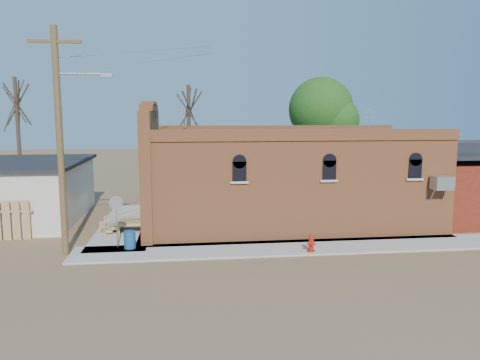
{
  "coord_description": "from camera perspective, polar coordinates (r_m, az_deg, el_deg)",
  "views": [
    {
      "loc": [
        -3.38,
        -17.89,
        5.67
      ],
      "look_at": [
        -0.61,
        4.94,
        2.4
      ],
      "focal_mm": 35.0,
      "sensor_mm": 36.0,
      "label": 1
    }
  ],
  "objects": [
    {
      "name": "tree_leafy",
      "position": [
        32.76,
        9.84,
        8.44
      ],
      "size": [
        4.4,
        4.4,
        8.15
      ],
      "color": "#433426",
      "rests_on": "ground"
    },
    {
      "name": "sidewalk_west",
      "position": [
        24.71,
        -13.56,
        -5.3
      ],
      "size": [
        2.6,
        10.0,
        0.08
      ],
      "primitive_type": "cube",
      "color": "#9E9991",
      "rests_on": "ground"
    },
    {
      "name": "red_shed",
      "position": [
        27.93,
        25.36,
        0.32
      ],
      "size": [
        5.4,
        6.4,
        4.3
      ],
      "color": "#5C1A0F",
      "rests_on": "ground"
    },
    {
      "name": "ground",
      "position": [
        19.07,
        3.67,
        -9.22
      ],
      "size": [
        120.0,
        120.0,
        0.0
      ],
      "primitive_type": "plane",
      "color": "brown",
      "rests_on": "ground"
    },
    {
      "name": "tree_bare_near",
      "position": [
        30.89,
        -6.27,
        8.59
      ],
      "size": [
        2.8,
        2.8,
        7.65
      ],
      "color": "#433426",
      "rests_on": "ground"
    },
    {
      "name": "tree_bare_far",
      "position": [
        33.62,
        -25.62,
        8.49
      ],
      "size": [
        2.8,
        2.8,
        8.16
      ],
      "color": "#433426",
      "rests_on": "ground"
    },
    {
      "name": "sidewalk_south",
      "position": [
        20.21,
        7.42,
        -8.15
      ],
      "size": [
        19.0,
        2.2,
        0.08
      ],
      "primitive_type": "cube",
      "color": "#9E9991",
      "rests_on": "ground"
    },
    {
      "name": "trash_barrel",
      "position": [
        20.21,
        -13.29,
        -7.1
      ],
      "size": [
        0.49,
        0.49,
        0.74
      ],
      "primitive_type": "cylinder",
      "rotation": [
        0.0,
        0.0,
        0.03
      ],
      "color": "navy",
      "rests_on": "sidewalk_west"
    },
    {
      "name": "utility_pole",
      "position": [
        19.69,
        -20.98,
        4.95
      ],
      "size": [
        3.12,
        0.26,
        9.0
      ],
      "color": "#4F371F",
      "rests_on": "ground"
    },
    {
      "name": "brick_bar",
      "position": [
        24.15,
        5.17,
        0.13
      ],
      "size": [
        16.4,
        7.97,
        6.3
      ],
      "color": "#C16A3B",
      "rests_on": "ground"
    },
    {
      "name": "fire_hydrant",
      "position": [
        19.45,
        8.68,
        -7.65
      ],
      "size": [
        0.4,
        0.39,
        0.7
      ],
      "rotation": [
        0.0,
        0.0,
        -0.27
      ],
      "color": "#B2160A",
      "rests_on": "sidewalk_south"
    },
    {
      "name": "stop_sign",
      "position": [
        20.27,
        -14.84,
        -3.24
      ],
      "size": [
        0.6,
        0.11,
        2.21
      ],
      "rotation": [
        0.0,
        0.0,
        -0.32
      ],
      "color": "#99999F",
      "rests_on": "sidewalk_south"
    }
  ]
}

